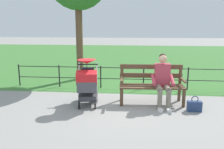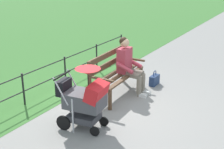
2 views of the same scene
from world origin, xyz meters
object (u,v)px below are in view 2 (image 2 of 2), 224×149
Objects in this scene: person_on_bench at (129,64)px; handbag at (154,80)px; stroller at (85,98)px; park_bench at (114,72)px.

person_on_bench is 0.95m from handbag.
stroller is at bearing -4.38° from handbag.
park_bench is at bearing -167.11° from stroller.
stroller is 2.58m from handbag.
stroller reaches higher than park_bench.
stroller is at bearing 12.89° from park_bench.
handbag is at bearing 175.62° from stroller.
handbag is at bearing 149.89° from park_bench.
person_on_bench reaches higher than handbag.
stroller is (1.83, 0.14, -0.08)m from person_on_bench.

